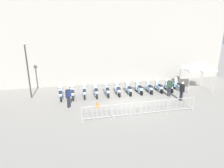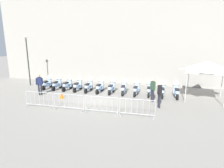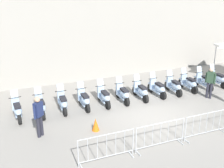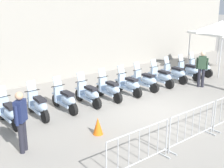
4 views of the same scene
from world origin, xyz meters
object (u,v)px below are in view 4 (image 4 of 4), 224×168
Objects in this scene: officer_mid_plaza at (21,118)px; motorcycle_1 at (9,113)px; barrier_segment_1 at (193,126)px; motorcycle_3 at (65,100)px; motorcycle_4 at (89,94)px; motorcycle_9 at (175,74)px; motorcycle_2 at (38,106)px; motorcycle_10 at (188,71)px; motorcycle_11 at (200,68)px; canopy_tent at (222,27)px; motorcycle_5 at (110,89)px; motorcycle_6 at (129,85)px; motorcycle_8 at (161,77)px; officer_near_row_end at (202,67)px; motorcycle_7 at (145,81)px; traffic_cone at (98,126)px; barrier_segment_0 at (139,149)px.

motorcycle_1 is at bearing 91.79° from officer_mid_plaza.
officer_mid_plaza is at bearing 158.81° from barrier_segment_1.
motorcycle_1 and motorcycle_3 have the same top height.
motorcycle_9 is (5.17, 1.11, 0.00)m from motorcycle_4.
motorcycle_2 is 8.46m from motorcycle_10.
motorcycle_3 is 0.84× the size of barrier_segment_1.
canopy_tent is at bearing 14.68° from motorcycle_11.
motorcycle_4 and motorcycle_5 have the same top height.
motorcycle_3 is 1.00× the size of motorcycle_9.
motorcycle_3 is at bearing -169.12° from motorcycle_6.
canopy_tent is at bearing 12.89° from motorcycle_6.
canopy_tent is at bearing 12.28° from motorcycle_3.
motorcycle_5 is 8.58m from canopy_tent.
motorcycle_11 is 2.85m from canopy_tent.
barrier_segment_1 is 4.83m from officer_mid_plaza.
motorcycle_6 is 1.00× the size of motorcycle_8.
motorcycle_8 is at bearing 11.24° from motorcycle_1.
motorcycle_9 is (3.09, 0.71, 0.00)m from motorcycle_6.
motorcycle_10 is 0.84× the size of barrier_segment_1.
motorcycle_9 and motorcycle_11 have the same top height.
canopy_tent is (7.08, 1.62, 2.06)m from motorcycle_6.
motorcycle_9 is 9.03m from officer_mid_plaza.
motorcycle_2 is 0.85× the size of barrier_segment_1.
canopy_tent reaches higher than motorcycle_2.
canopy_tent is at bearing 39.34° from barrier_segment_1.
motorcycle_10 is at bearing 71.51° from officer_near_row_end.
motorcycle_8 and motorcycle_11 have the same top height.
motorcycle_3 is at bearing -168.63° from motorcycle_10.
motorcycle_8 is (2.07, 0.44, 0.00)m from motorcycle_6.
officer_near_row_end reaches higher than motorcycle_7.
motorcycle_2 is 1.00× the size of motorcycle_4.
motorcycle_5 is 1.00× the size of motorcycle_6.
motorcycle_3 is 6.35m from motorcycle_9.
canopy_tent is (7.73, 6.33, 1.99)m from barrier_segment_1.
officer_mid_plaza is at bearing -179.19° from traffic_cone.
motorcycle_6 is 1.06m from motorcycle_7.
motorcycle_3 is at bearing 94.45° from barrier_segment_0.
officer_near_row_end is at bearing 0.55° from motorcycle_3.
motorcycle_2 is 11.68m from canopy_tent.
motorcycle_10 is 7.97m from traffic_cone.
motorcycle_5 is at bearing 56.64° from traffic_cone.
motorcycle_9 is 1.01× the size of motorcycle_11.
motorcycle_1 and motorcycle_6 have the same top height.
motorcycle_4 is 5.29m from motorcycle_9.
motorcycle_3 is (2.08, 0.41, 0.00)m from motorcycle_1.
canopy_tent is (10.20, 2.22, 2.06)m from motorcycle_3.
officer_mid_plaza is (-9.27, -3.84, 0.53)m from motorcycle_10.
motorcycle_2 reaches higher than traffic_cone.
motorcycle_1 is 1.05m from motorcycle_2.
motorcycle_7 is 6.62m from barrier_segment_0.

